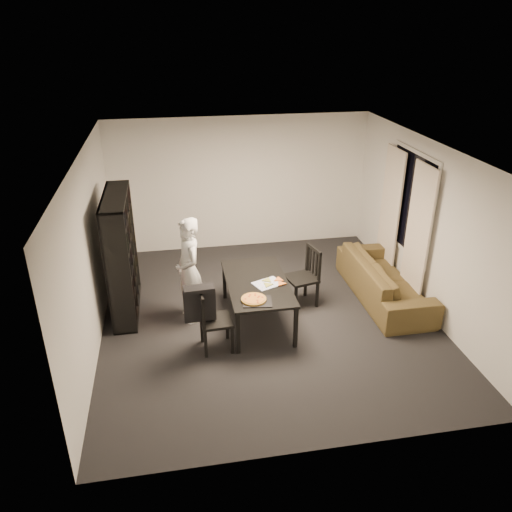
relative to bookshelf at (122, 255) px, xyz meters
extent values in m
cube|color=black|center=(2.16, -0.60, -0.95)|extent=(5.00, 5.50, 0.01)
cube|color=white|center=(2.16, -0.60, 1.65)|extent=(5.00, 5.50, 0.01)
cube|color=white|center=(2.16, 2.15, 0.35)|extent=(5.00, 0.01, 2.60)
cube|color=white|center=(2.16, -3.35, 0.35)|extent=(5.00, 0.01, 2.60)
cube|color=white|center=(-0.34, -0.60, 0.35)|extent=(0.01, 5.50, 2.60)
cube|color=white|center=(4.66, -0.60, 0.35)|extent=(0.01, 5.50, 2.60)
cube|color=black|center=(4.64, 0.00, 0.55)|extent=(0.02, 1.40, 1.60)
cube|color=white|center=(4.64, 0.00, 0.55)|extent=(0.03, 1.52, 1.72)
cube|color=beige|center=(4.56, -0.52, 0.20)|extent=(0.03, 0.70, 2.25)
cube|color=beige|center=(4.56, 0.52, 0.20)|extent=(0.03, 0.70, 2.25)
cube|color=black|center=(0.00, 0.00, 0.00)|extent=(0.35, 1.50, 1.90)
cube|color=black|center=(1.98, -0.71, -0.29)|extent=(0.90, 1.62, 0.04)
cube|color=black|center=(1.57, -1.48, -0.63)|extent=(0.05, 0.05, 0.64)
cube|color=black|center=(2.38, -1.48, -0.63)|extent=(0.05, 0.05, 0.64)
cube|color=black|center=(1.57, 0.06, -0.63)|extent=(0.05, 0.05, 0.64)
cube|color=black|center=(2.38, 0.06, -0.63)|extent=(0.05, 0.05, 0.64)
cube|color=black|center=(1.30, -1.30, -0.51)|extent=(0.46, 0.46, 0.04)
cube|color=black|center=(1.10, -1.31, -0.26)|extent=(0.07, 0.43, 0.46)
cube|color=black|center=(1.10, -1.31, -0.05)|extent=(0.06, 0.41, 0.05)
cube|color=black|center=(1.49, -1.47, -0.74)|extent=(0.04, 0.04, 0.42)
cube|color=black|center=(1.47, -1.10, -0.74)|extent=(0.04, 0.04, 0.42)
cube|color=black|center=(1.12, -1.50, -0.74)|extent=(0.04, 0.04, 0.42)
cube|color=black|center=(1.10, -1.13, -0.74)|extent=(0.04, 0.04, 0.42)
cube|color=black|center=(2.76, -0.34, -0.49)|extent=(0.54, 0.54, 0.04)
cube|color=black|center=(2.96, -0.29, -0.23)|extent=(0.15, 0.45, 0.48)
cube|color=black|center=(2.96, -0.29, -0.01)|extent=(0.13, 0.42, 0.05)
cube|color=black|center=(2.53, -0.20, -0.73)|extent=(0.04, 0.04, 0.44)
cube|color=black|center=(2.62, -0.57, -0.73)|extent=(0.04, 0.04, 0.44)
cube|color=black|center=(2.90, -0.11, -0.73)|extent=(0.04, 0.04, 0.44)
cube|color=black|center=(2.99, -0.48, -0.73)|extent=(0.04, 0.04, 0.44)
cube|color=black|center=(1.08, -1.31, -0.23)|extent=(0.43, 0.11, 0.46)
cube|color=black|center=(1.08, -1.31, 0.02)|extent=(0.42, 0.21, 0.05)
imported|color=silver|center=(0.99, -0.46, -0.13)|extent=(0.53, 0.68, 1.64)
cube|color=black|center=(1.87, -1.29, -0.27)|extent=(0.44, 0.37, 0.01)
cylinder|color=#A97D31|center=(1.83, -1.25, -0.25)|extent=(0.35, 0.35, 0.02)
cylinder|color=gold|center=(1.83, -1.25, -0.23)|extent=(0.31, 0.31, 0.01)
cube|color=white|center=(2.12, -0.81, -0.27)|extent=(0.48, 0.43, 0.01)
imported|color=#45381B|center=(4.17, -0.37, -0.62)|extent=(0.88, 2.26, 0.66)
camera|label=1|loc=(0.81, -7.12, 3.26)|focal=35.00mm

